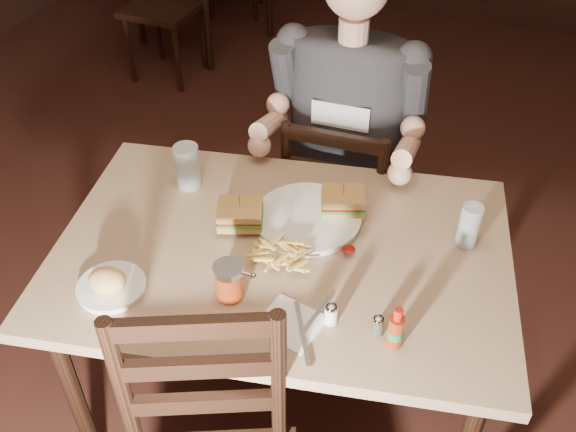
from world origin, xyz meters
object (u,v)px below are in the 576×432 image
(chair_far, at_px, (342,204))
(syrup_dispenser, at_px, (229,281))
(bg_chair_near, at_px, (163,7))
(main_table, at_px, (282,267))
(dinner_plate, at_px, (308,219))
(glass_right, at_px, (469,226))
(hot_sauce, at_px, (396,327))
(diner, at_px, (346,100))
(glass_left, at_px, (188,167))
(side_plate, at_px, (112,288))

(chair_far, height_order, syrup_dispenser, chair_far)
(bg_chair_near, bearing_deg, main_table, -50.73)
(dinner_plate, xyz_separation_m, glass_right, (0.46, 0.06, 0.06))
(chair_far, bearing_deg, syrup_dispenser, 83.71)
(main_table, height_order, glass_right, glass_right)
(bg_chair_near, xyz_separation_m, hot_sauce, (1.93, -2.30, 0.38))
(glass_right, bearing_deg, diner, 140.47)
(chair_far, distance_m, glass_right, 0.76)
(dinner_plate, relative_size, glass_left, 2.14)
(hot_sauce, bearing_deg, dinner_plate, 133.60)
(glass_right, xyz_separation_m, hot_sauce, (-0.11, -0.42, -0.01))
(chair_far, bearing_deg, side_plate, 66.98)
(chair_far, bearing_deg, main_table, 87.89)
(glass_right, bearing_deg, main_table, -158.12)
(diner, relative_size, syrup_dispenser, 9.09)
(glass_left, distance_m, side_plate, 0.49)
(hot_sauce, bearing_deg, diner, 114.11)
(side_plate, bearing_deg, main_table, 39.84)
(glass_left, height_order, hot_sauce, glass_left)
(dinner_plate, xyz_separation_m, side_plate, (-0.40, -0.44, -0.00))
(chair_far, distance_m, hot_sauce, 1.02)
(glass_left, distance_m, glass_right, 0.87)
(glass_right, distance_m, hot_sauce, 0.44)
(main_table, xyz_separation_m, side_plate, (-0.37, -0.31, 0.08))
(main_table, bearing_deg, glass_left, 155.37)
(diner, bearing_deg, main_table, -92.28)
(chair_far, xyz_separation_m, bg_chair_near, (-1.57, 1.44, 0.01))
(main_table, distance_m, glass_right, 0.54)
(main_table, height_order, diner, diner)
(chair_far, xyz_separation_m, dinner_plate, (0.02, -0.50, 0.33))
(main_table, height_order, dinner_plate, dinner_plate)
(main_table, bearing_deg, hot_sauce, -31.11)
(bg_chair_near, distance_m, dinner_plate, 2.53)
(diner, relative_size, glass_right, 6.90)
(diner, xyz_separation_m, hot_sauce, (0.36, -0.82, -0.10))
(dinner_plate, bearing_deg, glass_right, 7.55)
(glass_left, bearing_deg, diner, 46.69)
(diner, relative_size, dinner_plate, 3.05)
(side_plate, bearing_deg, glass_right, 30.44)
(bg_chair_near, xyz_separation_m, syrup_dispenser, (1.49, -2.29, 0.37))
(bg_chair_near, bearing_deg, glass_right, -40.21)
(glass_left, bearing_deg, bg_chair_near, 121.77)
(syrup_dispenser, bearing_deg, main_table, 63.12)
(dinner_plate, bearing_deg, glass_left, 174.57)
(main_table, height_order, syrup_dispenser, syrup_dispenser)
(main_table, xyz_separation_m, chair_far, (0.01, 0.64, -0.25))
(bg_chair_near, xyz_separation_m, glass_right, (2.04, -1.88, 0.39))
(bg_chair_near, xyz_separation_m, glass_left, (1.18, -1.90, 0.39))
(chair_far, height_order, hot_sauce, hot_sauce)
(main_table, distance_m, dinner_plate, 0.16)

